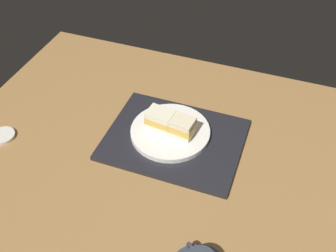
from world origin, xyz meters
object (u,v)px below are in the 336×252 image
sandwich_near (180,126)px  sandwich_far (160,119)px  sandwich_plate (170,132)px  small_sauce_dish (3,136)px

sandwich_near → sandwich_far: size_ratio=1.03×
sandwich_plate → small_sauce_dish: 50.03cm
sandwich_near → small_sauce_dish: bearing=18.6°
sandwich_far → small_sauce_dish: 47.42cm
sandwich_plate → sandwich_far: 4.86cm
sandwich_far → small_sauce_dish: sandwich_far is taller
sandwich_near → small_sauce_dish: sandwich_near is taller
sandwich_far → sandwich_plate: bearing=174.4°
sandwich_plate → sandwich_near: sandwich_near is taller
sandwich_near → small_sauce_dish: size_ratio=1.21×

